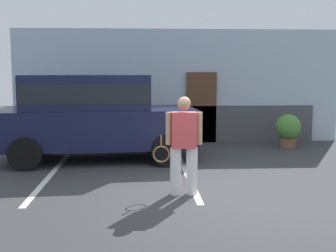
{
  "coord_description": "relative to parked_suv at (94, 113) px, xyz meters",
  "views": [
    {
      "loc": [
        -1.11,
        -7.54,
        2.15
      ],
      "look_at": [
        -0.58,
        1.2,
        1.05
      ],
      "focal_mm": 47.29,
      "sensor_mm": 36.0,
      "label": 1
    }
  ],
  "objects": [
    {
      "name": "parking_stripe_1",
      "position": [
        2.09,
        -1.57,
        -1.14
      ],
      "size": [
        0.12,
        4.4,
        0.01
      ],
      "primitive_type": "cube",
      "color": "silver",
      "rests_on": "ground_plane"
    },
    {
      "name": "parked_suv",
      "position": [
        0.0,
        0.0,
        0.0
      ],
      "size": [
        4.72,
        2.41,
        2.05
      ],
      "rotation": [
        0.0,
        0.0,
        0.07
      ],
      "color": "#141938",
      "rests_on": "ground_plane"
    },
    {
      "name": "potted_plant_by_porch",
      "position": [
        5.24,
        1.42,
        -0.63
      ],
      "size": [
        0.71,
        0.71,
        0.94
      ],
      "color": "brown",
      "rests_on": "ground_plane"
    },
    {
      "name": "house_frontage",
      "position": [
        2.26,
        2.69,
        0.44
      ],
      "size": [
        9.73,
        0.4,
        3.37
      ],
      "color": "silver",
      "rests_on": "ground_plane"
    },
    {
      "name": "tennis_player_man",
      "position": [
        1.87,
        -3.1,
        -0.26
      ],
      "size": [
        0.89,
        0.28,
        1.71
      ],
      "rotation": [
        0.0,
        0.0,
        3.11
      ],
      "color": "white",
      "rests_on": "ground_plane"
    },
    {
      "name": "parking_stripe_0",
      "position": [
        -0.75,
        -1.57,
        -1.14
      ],
      "size": [
        0.12,
        4.4,
        0.01
      ],
      "primitive_type": "cube",
      "color": "silver",
      "rests_on": "ground_plane"
    },
    {
      "name": "ground_plane",
      "position": [
        2.25,
        -3.07,
        -1.15
      ],
      "size": [
        40.0,
        40.0,
        0.0
      ],
      "primitive_type": "plane",
      "color": "#38383A"
    }
  ]
}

